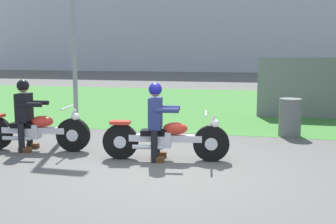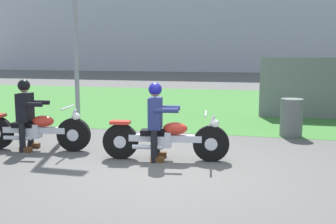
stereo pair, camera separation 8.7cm
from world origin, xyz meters
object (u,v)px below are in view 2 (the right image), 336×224
(rider_follow, at_px, (26,109))
(trash_can, at_px, (291,118))
(rider_lead, at_px, (156,115))
(motorcycle_follow, at_px, (35,130))
(motorcycle_lead, at_px, (166,139))

(rider_follow, xyz_separation_m, trash_can, (5.16, 2.69, -0.38))
(rider_lead, xyz_separation_m, motorcycle_follow, (-2.53, 0.10, -0.42))
(rider_follow, height_order, trash_can, rider_follow)
(motorcycle_lead, height_order, rider_lead, rider_lead)
(motorcycle_follow, bearing_deg, motorcycle_lead, -9.81)
(motorcycle_follow, bearing_deg, rider_lead, -10.41)
(motorcycle_follow, relative_size, rider_follow, 1.59)
(motorcycle_lead, relative_size, motorcycle_follow, 1.02)
(rider_lead, height_order, trash_can, rider_lead)
(motorcycle_lead, relative_size, rider_lead, 1.63)
(motorcycle_lead, bearing_deg, trash_can, 42.05)
(rider_lead, bearing_deg, motorcycle_follow, 169.59)
(motorcycle_follow, xyz_separation_m, trash_can, (5.00, 2.67, 0.04))
(rider_follow, bearing_deg, trash_can, 19.42)
(rider_follow, bearing_deg, motorcycle_lead, -9.29)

